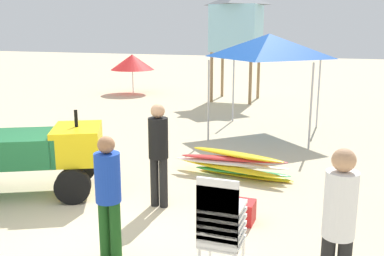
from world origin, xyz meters
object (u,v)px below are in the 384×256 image
object	(u,v)px
stacked_plastic_chairs	(220,221)
utility_cart	(31,151)
lifeguard_tower	(237,22)
traffic_cone_near	(49,144)
surfboard_pile	(236,165)
lifeguard_near_center	(339,221)
lifeguard_far_right	(158,148)
cooler_box	(238,211)
popup_canopy	(269,46)
lifeguard_near_left	(108,191)
beach_umbrella_left	(132,62)

from	to	relation	value
stacked_plastic_chairs	utility_cart	bearing A→B (deg)	158.75
lifeguard_tower	traffic_cone_near	bearing A→B (deg)	-102.74
surfboard_pile	lifeguard_near_center	bearing A→B (deg)	-62.36
utility_cart	lifeguard_near_center	world-z (taller)	lifeguard_near_center
surfboard_pile	lifeguard_near_center	size ratio (longest dim) A/B	1.38
surfboard_pile	traffic_cone_near	size ratio (longest dim) A/B	4.59
lifeguard_far_right	cooler_box	world-z (taller)	lifeguard_far_right
traffic_cone_near	cooler_box	xyz separation A→B (m)	(4.96, -1.98, -0.10)
stacked_plastic_chairs	popup_canopy	distance (m)	7.70
utility_cart	lifeguard_tower	size ratio (longest dim) A/B	0.67
utility_cart	lifeguard_near_left	size ratio (longest dim) A/B	1.74
lifeguard_near_left	lifeguard_near_center	world-z (taller)	lifeguard_near_center
stacked_plastic_chairs	traffic_cone_near	distance (m)	6.28
stacked_plastic_chairs	lifeguard_near_left	distance (m)	1.45
popup_canopy	cooler_box	xyz separation A→B (m)	(0.65, -5.85, -2.25)
lifeguard_tower	cooler_box	bearing A→B (deg)	-75.56
lifeguard_near_left	cooler_box	size ratio (longest dim) A/B	3.37
lifeguard_near_center	popup_canopy	size ratio (longest dim) A/B	0.64
surfboard_pile	traffic_cone_near	bearing A→B (deg)	-179.81
surfboard_pile	lifeguard_far_right	bearing A→B (deg)	-114.21
traffic_cone_near	lifeguard_near_center	bearing A→B (deg)	-30.52
beach_umbrella_left	cooler_box	xyz separation A→B (m)	(7.75, -11.57, -1.23)
lifeguard_near_center	lifeguard_far_right	xyz separation A→B (m)	(-2.82, 1.94, -0.03)
lifeguard_tower	traffic_cone_near	xyz separation A→B (m)	(-2.08, -9.21, -2.84)
lifeguard_near_left	beach_umbrella_left	bearing A→B (deg)	116.14
popup_canopy	cooler_box	world-z (taller)	popup_canopy
stacked_plastic_chairs	cooler_box	size ratio (longest dim) A/B	2.68
lifeguard_tower	traffic_cone_near	size ratio (longest dim) A/B	7.96
stacked_plastic_chairs	surfboard_pile	bearing A→B (deg)	101.15
stacked_plastic_chairs	lifeguard_tower	world-z (taller)	lifeguard_tower
lifeguard_far_right	popup_canopy	xyz separation A→B (m)	(0.73, 5.71, 1.43)
lifeguard_far_right	surfboard_pile	bearing A→B (deg)	65.79
popup_canopy	traffic_cone_near	world-z (taller)	popup_canopy
surfboard_pile	utility_cart	bearing A→B (deg)	-146.54
stacked_plastic_chairs	traffic_cone_near	bearing A→B (deg)	145.00
cooler_box	utility_cart	bearing A→B (deg)	-178.42
surfboard_pile	lifeguard_tower	size ratio (longest dim) A/B	0.58
lifeguard_far_right	popup_canopy	world-z (taller)	popup_canopy
lifeguard_near_center	beach_umbrella_left	bearing A→B (deg)	124.50
beach_umbrella_left	stacked_plastic_chairs	bearing A→B (deg)	-59.02
surfboard_pile	lifeguard_tower	bearing A→B (deg)	104.25
stacked_plastic_chairs	lifeguard_far_right	bearing A→B (deg)	131.38
surfboard_pile	beach_umbrella_left	size ratio (longest dim) A/B	1.24
beach_umbrella_left	traffic_cone_near	world-z (taller)	beach_umbrella_left
lifeguard_far_right	cooler_box	bearing A→B (deg)	-5.80
beach_umbrella_left	traffic_cone_near	xyz separation A→B (m)	(2.79, -9.60, -1.13)
lifeguard_near_left	beach_umbrella_left	size ratio (longest dim) A/B	0.83
lifeguard_tower	lifeguard_near_center	bearing A→B (deg)	-71.60
utility_cart	beach_umbrella_left	bearing A→B (deg)	109.06
beach_umbrella_left	lifeguard_near_center	bearing A→B (deg)	-55.50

